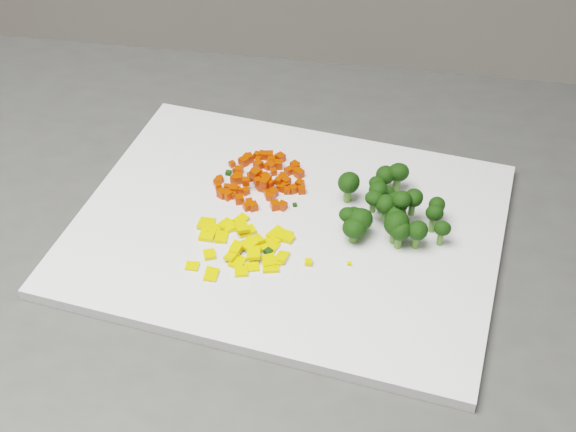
% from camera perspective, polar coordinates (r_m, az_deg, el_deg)
% --- Properties ---
extents(cutting_board, '(0.44, 0.36, 0.01)m').
position_cam_1_polar(cutting_board, '(0.81, 0.00, -0.83)').
color(cutting_board, white).
rests_on(cutting_board, counter_block).
extents(carrot_pile, '(0.09, 0.09, 0.03)m').
position_cam_1_polar(carrot_pile, '(0.85, -1.98, 2.97)').
color(carrot_pile, '#BF2302').
rests_on(carrot_pile, cutting_board).
extents(pepper_pile, '(0.11, 0.11, 0.01)m').
position_cam_1_polar(pepper_pile, '(0.78, -3.32, -1.83)').
color(pepper_pile, yellow).
rests_on(pepper_pile, cutting_board).
extents(broccoli_pile, '(0.11, 0.11, 0.05)m').
position_cam_1_polar(broccoli_pile, '(0.80, 7.43, 0.96)').
color(broccoli_pile, black).
rests_on(broccoli_pile, cutting_board).
extents(carrot_cube_0, '(0.01, 0.01, 0.01)m').
position_cam_1_polar(carrot_cube_0, '(0.87, 0.04, 3.22)').
color(carrot_cube_0, '#BF2302').
rests_on(carrot_cube_0, carrot_pile).
extents(carrot_cube_1, '(0.01, 0.01, 0.01)m').
position_cam_1_polar(carrot_cube_1, '(0.82, -2.93, 0.67)').
color(carrot_cube_1, '#BF2302').
rests_on(carrot_cube_1, carrot_pile).
extents(carrot_cube_2, '(0.01, 0.01, 0.01)m').
position_cam_1_polar(carrot_cube_2, '(0.89, -2.91, 4.18)').
color(carrot_cube_2, '#BF2302').
rests_on(carrot_cube_2, carrot_pile).
extents(carrot_cube_3, '(0.01, 0.01, 0.01)m').
position_cam_1_polar(carrot_cube_3, '(0.85, -0.18, 2.20)').
color(carrot_cube_3, '#BF2302').
rests_on(carrot_cube_3, carrot_pile).
extents(carrot_cube_4, '(0.01, 0.01, 0.01)m').
position_cam_1_polar(carrot_cube_4, '(0.87, -3.52, 3.23)').
color(carrot_cube_4, '#BF2302').
rests_on(carrot_cube_4, carrot_pile).
extents(carrot_cube_5, '(0.01, 0.01, 0.01)m').
position_cam_1_polar(carrot_cube_5, '(0.84, -1.06, 1.67)').
color(carrot_cube_5, '#BF2302').
rests_on(carrot_cube_5, carrot_pile).
extents(carrot_cube_6, '(0.01, 0.01, 0.01)m').
position_cam_1_polar(carrot_cube_6, '(0.84, -0.06, 1.82)').
color(carrot_cube_6, '#BF2302').
rests_on(carrot_cube_6, carrot_pile).
extents(carrot_cube_7, '(0.01, 0.01, 0.01)m').
position_cam_1_polar(carrot_cube_7, '(0.86, -2.61, 2.83)').
color(carrot_cube_7, '#BF2302').
rests_on(carrot_cube_7, carrot_pile).
extents(carrot_cube_8, '(0.01, 0.01, 0.01)m').
position_cam_1_polar(carrot_cube_8, '(0.84, -4.00, 1.50)').
color(carrot_cube_8, '#BF2302').
rests_on(carrot_cube_8, carrot_pile).
extents(carrot_cube_9, '(0.01, 0.01, 0.01)m').
position_cam_1_polar(carrot_cube_9, '(0.86, -5.02, 2.46)').
color(carrot_cube_9, '#BF2302').
rests_on(carrot_cube_9, carrot_pile).
extents(carrot_cube_10, '(0.01, 0.01, 0.01)m').
position_cam_1_polar(carrot_cube_10, '(0.89, -2.19, 4.34)').
color(carrot_cube_10, '#BF2302').
rests_on(carrot_cube_10, carrot_pile).
extents(carrot_cube_11, '(0.01, 0.01, 0.01)m').
position_cam_1_polar(carrot_cube_11, '(0.83, -2.76, 1.00)').
color(carrot_cube_11, '#BF2302').
rests_on(carrot_cube_11, carrot_pile).
extents(carrot_cube_12, '(0.01, 0.01, 0.01)m').
position_cam_1_polar(carrot_cube_12, '(0.82, -2.48, 0.69)').
color(carrot_cube_12, '#BF2302').
rests_on(carrot_cube_12, carrot_pile).
extents(carrot_cube_13, '(0.01, 0.01, 0.01)m').
position_cam_1_polar(carrot_cube_13, '(0.85, -4.99, 2.11)').
color(carrot_cube_13, '#BF2302').
rests_on(carrot_cube_13, carrot_pile).
extents(carrot_cube_14, '(0.01, 0.01, 0.01)m').
position_cam_1_polar(carrot_cube_14, '(0.85, 0.95, 1.95)').
color(carrot_cube_14, '#BF2302').
rests_on(carrot_cube_14, carrot_pile).
extents(carrot_cube_15, '(0.01, 0.01, 0.01)m').
position_cam_1_polar(carrot_cube_15, '(0.89, -1.82, 4.35)').
color(carrot_cube_15, '#BF2302').
rests_on(carrot_cube_15, carrot_pile).
extents(carrot_cube_16, '(0.01, 0.01, 0.01)m').
position_cam_1_polar(carrot_cube_16, '(0.88, -1.24, 3.86)').
color(carrot_cube_16, '#BF2302').
rests_on(carrot_cube_16, carrot_pile).
extents(carrot_cube_17, '(0.01, 0.01, 0.01)m').
position_cam_1_polar(carrot_cube_17, '(0.84, -1.57, 2.56)').
color(carrot_cube_17, '#BF2302').
rests_on(carrot_cube_17, carrot_pile).
extents(carrot_cube_18, '(0.01, 0.01, 0.01)m').
position_cam_1_polar(carrot_cube_18, '(0.84, -3.01, 2.48)').
color(carrot_cube_18, '#BF2302').
rests_on(carrot_cube_18, carrot_pile).
extents(carrot_cube_19, '(0.01, 0.01, 0.01)m').
position_cam_1_polar(carrot_cube_19, '(0.88, -2.13, 3.65)').
color(carrot_cube_19, '#BF2302').
rests_on(carrot_cube_19, carrot_pile).
extents(carrot_cube_20, '(0.01, 0.01, 0.01)m').
position_cam_1_polar(carrot_cube_20, '(0.84, -3.58, 1.83)').
color(carrot_cube_20, '#BF2302').
rests_on(carrot_cube_20, carrot_pile).
extents(carrot_cube_21, '(0.01, 0.01, 0.01)m').
position_cam_1_polar(carrot_cube_21, '(0.86, 0.80, 3.04)').
color(carrot_cube_21, '#BF2302').
rests_on(carrot_cube_21, carrot_pile).
extents(carrot_cube_22, '(0.01, 0.01, 0.01)m').
position_cam_1_polar(carrot_cube_22, '(0.88, -1.48, 3.56)').
color(carrot_cube_22, '#BF2302').
rests_on(carrot_cube_22, carrot_pile).
extents(carrot_cube_23, '(0.01, 0.01, 0.01)m').
position_cam_1_polar(carrot_cube_23, '(0.82, -0.40, 0.73)').
color(carrot_cube_23, '#BF2302').
rests_on(carrot_cube_23, carrot_pile).
extents(carrot_cube_24, '(0.01, 0.01, 0.01)m').
position_cam_1_polar(carrot_cube_24, '(0.86, -2.45, 3.17)').
color(carrot_cube_24, '#BF2302').
rests_on(carrot_cube_24, carrot_pile).
extents(carrot_cube_25, '(0.01, 0.01, 0.01)m').
position_cam_1_polar(carrot_cube_25, '(0.85, -1.81, 2.02)').
color(carrot_cube_25, '#BF2302').
rests_on(carrot_cube_25, carrot_pile).
extents(carrot_cube_26, '(0.01, 0.01, 0.01)m').
position_cam_1_polar(carrot_cube_26, '(0.87, -1.18, 3.54)').
color(carrot_cube_26, '#BF2302').
rests_on(carrot_cube_26, carrot_pile).
extents(carrot_cube_27, '(0.01, 0.01, 0.01)m').
position_cam_1_polar(carrot_cube_27, '(0.85, -2.33, 3.01)').
color(carrot_cube_27, '#BF2302').
rests_on(carrot_cube_27, carrot_pile).
extents(carrot_cube_28, '(0.01, 0.01, 0.01)m').
position_cam_1_polar(carrot_cube_28, '(0.89, -2.82, 4.13)').
color(carrot_cube_28, '#BF2302').
rests_on(carrot_cube_28, carrot_pile).
extents(carrot_cube_29, '(0.01, 0.01, 0.01)m').
position_cam_1_polar(carrot_cube_29, '(0.85, -1.60, 2.41)').
color(carrot_cube_29, '#BF2302').
rests_on(carrot_cube_29, carrot_pile).
extents(carrot_cube_30, '(0.01, 0.01, 0.01)m').
position_cam_1_polar(carrot_cube_30, '(0.85, -0.71, 2.50)').
color(carrot_cube_30, '#BF2302').
rests_on(carrot_cube_30, carrot_pile).
extents(carrot_cube_31, '(0.01, 0.01, 0.01)m').
position_cam_1_polar(carrot_cube_31, '(0.86, -3.73, 2.63)').
color(carrot_cube_31, '#BF2302').
rests_on(carrot_cube_31, carrot_pile).
extents(carrot_cube_32, '(0.01, 0.01, 0.01)m').
position_cam_1_polar(carrot_cube_32, '(0.89, -1.34, 4.32)').
color(carrot_cube_32, '#BF2302').
rests_on(carrot_cube_32, carrot_pile).
extents(carrot_cube_33, '(0.01, 0.01, 0.01)m').
position_cam_1_polar(carrot_cube_33, '(0.87, -1.04, 3.15)').
color(carrot_cube_33, '#BF2302').
rests_on(carrot_cube_33, carrot_pile).
extents(carrot_cube_34, '(0.01, 0.01, 0.01)m').
position_cam_1_polar(carrot_cube_34, '(0.85, -1.94, 2.88)').
color(carrot_cube_34, '#BF2302').
rests_on(carrot_cube_34, carrot_pile).
extents(carrot_cube_35, '(0.01, 0.01, 0.01)m').
position_cam_1_polar(carrot_cube_35, '(0.83, -3.48, 1.19)').
color(carrot_cube_35, '#BF2302').
rests_on(carrot_cube_35, carrot_pile).
extents(carrot_cube_36, '(0.01, 0.01, 0.01)m').
position_cam_1_polar(carrot_cube_36, '(0.85, 0.84, 2.29)').
color(carrot_cube_36, '#BF2302').
rests_on(carrot_cube_36, carrot_pile).
extents(carrot_cube_37, '(0.01, 0.01, 0.01)m').
position_cam_1_polar(carrot_cube_37, '(0.88, -1.22, 3.85)').
color(carrot_cube_37, '#BF2302').
rests_on(carrot_cube_37, carrot_pile).
extents(carrot_cube_38, '(0.01, 0.01, 0.01)m').
position_cam_1_polar(carrot_cube_38, '(0.86, -2.31, 3.25)').
color(carrot_cube_38, '#BF2302').
rests_on(carrot_cube_38, carrot_pile).
extents(carrot_cube_39, '(0.01, 0.01, 0.01)m').
position_cam_1_polar(carrot_cube_39, '(0.86, -0.37, 2.78)').
color(carrot_cube_39, '#BF2302').
rests_on(carrot_cube_39, carrot_pile).
extents(carrot_cube_40, '(0.01, 0.01, 0.01)m').
position_cam_1_polar(carrot_cube_40, '(0.85, -1.99, 2.22)').
color(carrot_cube_40, '#BF2302').
rests_on(carrot_cube_40, carrot_pile).
extents(carrot_cube_41, '(0.01, 0.01, 0.01)m').
position_cam_1_polar(carrot_cube_41, '(0.84, -3.89, 1.87)').
color(carrot_cube_41, '#BF2302').
rests_on(carrot_cube_41, carrot_pile).
extents(carrot_cube_42, '(0.01, 0.01, 0.01)m').
position_cam_1_polar(carrot_cube_42, '(0.84, -1.30, 2.34)').
color(carrot_cube_42, '#BF2302').
rests_on(carrot_cube_42, carrot_pile).
extents(carrot_cube_43, '(0.01, 0.01, 0.01)m').
position_cam_1_polar(carrot_cube_43, '(0.84, -4.34, 1.49)').
color(carrot_cube_43, '#BF2302').
rests_on(carrot_cube_43, carrot_pile).
extents(carrot_cube_44, '(0.01, 0.01, 0.01)m').
position_cam_1_polar(carrot_cube_44, '(0.84, -1.45, 1.62)').
color(carrot_cube_44, '#BF2302').
rests_on(carrot_cube_44, carrot_pile).
extents(carrot_cube_45, '(0.01, 0.01, 0.01)m').
position_cam_1_polar(carrot_cube_45, '(0.88, -3.17, 3.89)').
color(carrot_cube_45, '#BF2302').
rests_on(carrot_cube_45, carrot_pile).
extents(carrot_cube_46, '(0.01, 0.01, 0.01)m').
position_cam_1_polar(carrot_cube_46, '(0.85, -0.49, 2.05)').
color(carrot_cube_46, '#BF2302').
rests_on(carrot_cube_46, carrot_pile).
extents(carrot_cube_47, '(0.01, 0.01, 0.01)m').
position_cam_1_polar(carrot_cube_47, '(0.86, -4.86, 2.65)').
color(carrot_cube_47, '#BF2302').
rests_on(carrot_cube_47, carrot_pile).
extents(carrot_cube_48, '(0.01, 0.01, 0.01)m').
position_cam_1_polar(carrot_cube_48, '(0.89, -2.13, 4.05)').
color(carrot_cube_48, '#BF2302').
rests_on(carrot_cube_48, carrot_pile).
extents(carrot_cube_49, '(0.01, 0.01, 0.01)m').
position_cam_1_polar(carrot_cube_49, '(0.84, -1.71, 2.36)').
color(carrot_cube_49, '#BF2302').
rests_on(carrot_cube_49, carrot_pile).
extents(carrot_cube_50, '(0.01, 0.01, 0.01)m').
position_cam_1_polar(carrot_cube_50, '(0.84, -3.04, 1.77)').
color(carrot_cube_50, '#BF2302').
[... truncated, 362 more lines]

